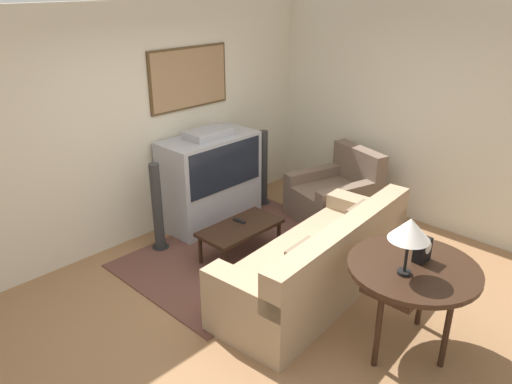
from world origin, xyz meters
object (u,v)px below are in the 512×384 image
object	(u,v)px
armchair	(335,196)
speaker_tower_left	(157,210)
coffee_table	(241,229)
couch	(318,265)
speaker_tower_right	(263,170)
mantel_clock	(422,250)
table_lamp	(410,230)
tv	(211,180)
console_table	(413,274)

from	to	relation	value
armchair	speaker_tower_left	bearing A→B (deg)	-98.36
armchair	coffee_table	world-z (taller)	armchair
coffee_table	couch	bearing A→B (deg)	-88.67
couch	speaker_tower_right	size ratio (longest dim) A/B	2.24
speaker_tower_left	mantel_clock	bearing A→B (deg)	-79.15
couch	speaker_tower_left	xyz separation A→B (m)	(-0.55, 1.86, 0.18)
table_lamp	speaker_tower_right	world-z (taller)	table_lamp
mantel_clock	armchair	bearing A→B (deg)	51.05
armchair	speaker_tower_right	bearing A→B (deg)	-143.93
tv	armchair	xyz separation A→B (m)	(1.22, -1.05, -0.29)
couch	table_lamp	size ratio (longest dim) A/B	4.94
coffee_table	mantel_clock	xyz separation A→B (m)	(0.02, -2.07, 0.56)
tv	couch	world-z (taller)	tv
couch	table_lamp	distance (m)	1.36
couch	table_lamp	world-z (taller)	table_lamp
coffee_table	console_table	xyz separation A→B (m)	(-0.09, -2.08, 0.39)
couch	armchair	distance (m)	1.78
coffee_table	table_lamp	xyz separation A→B (m)	(-0.25, -2.07, 0.84)
table_lamp	speaker_tower_left	distance (m)	2.97
armchair	coffee_table	distance (m)	1.58
tv	table_lamp	distance (m)	3.08
coffee_table	console_table	distance (m)	2.12
console_table	table_lamp	bearing A→B (deg)	177.89
armchair	table_lamp	world-z (taller)	table_lamp
tv	couch	xyz separation A→B (m)	(-0.32, -1.95, -0.26)
table_lamp	armchair	bearing A→B (deg)	46.39
console_table	mantel_clock	xyz separation A→B (m)	(0.12, 0.00, 0.17)
mantel_clock	speaker_tower_left	distance (m)	2.96
tv	table_lamp	xyz separation A→B (m)	(-0.60, -2.96, 0.60)
tv	speaker_tower_right	xyz separation A→B (m)	(0.88, -0.08, -0.09)
coffee_table	table_lamp	bearing A→B (deg)	-96.89
coffee_table	speaker_tower_right	size ratio (longest dim) A/B	0.91
console_table	mantel_clock	bearing A→B (deg)	2.38
coffee_table	speaker_tower_right	xyz separation A→B (m)	(1.22, 0.80, 0.16)
tv	mantel_clock	xyz separation A→B (m)	(-0.32, -2.96, 0.31)
speaker_tower_left	speaker_tower_right	world-z (taller)	same
tv	mantel_clock	distance (m)	3.00
console_table	speaker_tower_right	bearing A→B (deg)	65.47
console_table	mantel_clock	distance (m)	0.20
speaker_tower_right	console_table	bearing A→B (deg)	-114.53
console_table	speaker_tower_left	world-z (taller)	speaker_tower_left
coffee_table	speaker_tower_left	distance (m)	0.97
couch	armchair	xyz separation A→B (m)	(1.54, 0.89, -0.03)
speaker_tower_right	tv	bearing A→B (deg)	174.47
tv	speaker_tower_right	size ratio (longest dim) A/B	1.18
console_table	speaker_tower_left	bearing A→B (deg)	98.59
armchair	couch	bearing A→B (deg)	-43.51
mantel_clock	couch	bearing A→B (deg)	89.97
console_table	mantel_clock	size ratio (longest dim) A/B	5.46
coffee_table	mantel_clock	size ratio (longest dim) A/B	4.96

